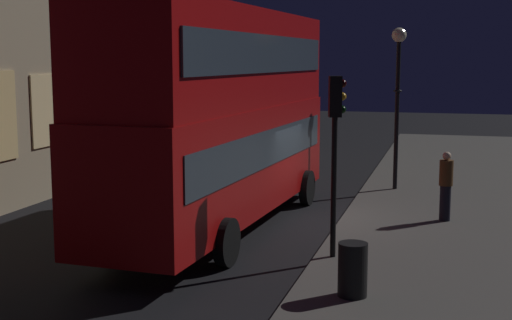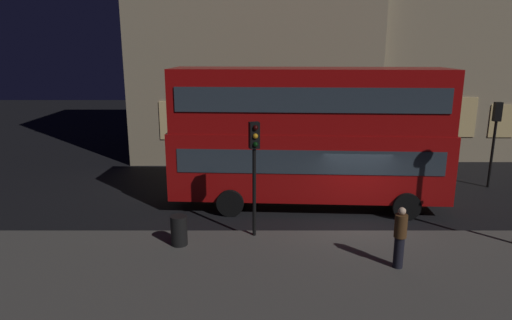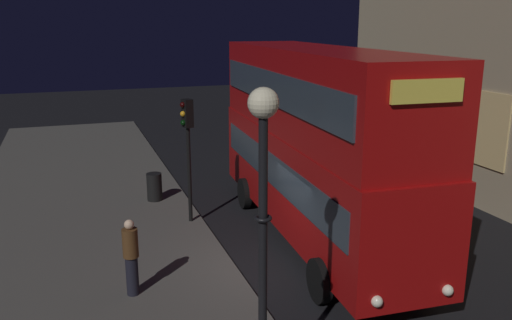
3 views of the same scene
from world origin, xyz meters
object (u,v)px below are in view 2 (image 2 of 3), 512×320
pedestrian (400,237)px  traffic_light_near_kerb (255,155)px  litter_bin (179,230)px  double_decker_bus (309,132)px  traffic_light_far_side (496,127)px

pedestrian → traffic_light_near_kerb: bearing=60.1°
traffic_light_near_kerb → litter_bin: traffic_light_near_kerb is taller
double_decker_bus → traffic_light_far_side: double_decker_bus is taller
traffic_light_near_kerb → traffic_light_far_side: size_ratio=0.98×
double_decker_bus → traffic_light_near_kerb: 3.85m
traffic_light_far_side → traffic_light_near_kerb: bearing=32.0°
litter_bin → traffic_light_near_kerb: bearing=16.9°
traffic_light_far_side → pedestrian: size_ratio=2.16×
double_decker_bus → traffic_light_near_kerb: size_ratio=2.85×
traffic_light_near_kerb → double_decker_bus: bearing=41.5°
traffic_light_near_kerb → litter_bin: 3.40m
traffic_light_near_kerb → litter_bin: (-2.41, -0.73, -2.29)m
double_decker_bus → pedestrian: (2.04, -5.49, -2.00)m
double_decker_bus → traffic_light_far_side: bearing=19.8°
double_decker_bus → pedestrian: bearing=-66.4°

